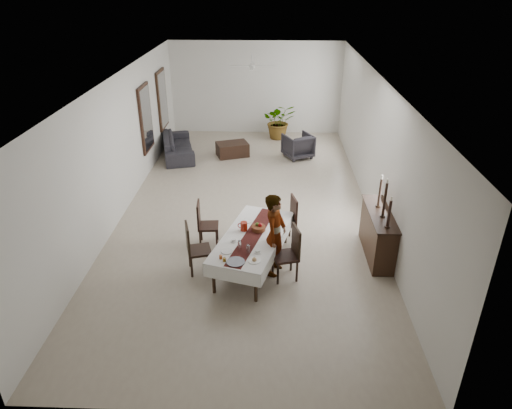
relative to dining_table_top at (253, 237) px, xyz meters
name	(u,v)px	position (x,y,z in m)	size (l,w,h in m)	color
floor	(247,207)	(-0.24, 2.54, -0.66)	(6.00, 12.00, 0.00)	#B2A48D
ceiling	(246,77)	(-0.24, 2.54, 2.54)	(6.00, 12.00, 0.02)	white
wall_back	(256,88)	(-0.24, 8.54, 0.94)	(6.00, 0.02, 3.20)	silver
wall_front	(220,321)	(-0.24, -3.46, 0.94)	(6.00, 0.02, 3.20)	silver
wall_left	(121,145)	(-3.24, 2.54, 0.94)	(0.02, 12.00, 3.20)	silver
wall_right	(375,148)	(2.76, 2.54, 0.94)	(0.02, 12.00, 3.20)	silver
dining_table_top	(253,237)	(0.00, 0.00, 0.00)	(0.92, 2.20, 0.05)	black
table_leg_fl	(214,278)	(-0.67, -0.89, -0.34)	(0.06, 0.06, 0.64)	black
table_leg_fr	(256,287)	(0.10, -1.11, -0.34)	(0.06, 0.06, 0.64)	black
table_leg_bl	(250,224)	(-0.10, 1.11, -0.34)	(0.06, 0.06, 0.64)	black
table_leg_br	(286,230)	(0.67, 0.89, -0.34)	(0.06, 0.06, 0.64)	black
tablecloth_top	(253,236)	(0.00, 0.00, 0.03)	(1.08, 2.36, 0.01)	white
tablecloth_drape_left	(227,237)	(-0.52, 0.15, -0.11)	(0.01, 2.36, 0.27)	white
tablecloth_drape_right	(279,246)	(0.52, -0.15, -0.11)	(0.01, 2.36, 0.27)	white
tablecloth_drape_near	(231,276)	(-0.32, -1.13, -0.11)	(1.08, 0.01, 0.27)	white
tablecloth_drape_far	(270,214)	(0.32, 1.13, -0.11)	(1.08, 0.01, 0.27)	white
table_runner	(253,235)	(0.00, 0.00, 0.03)	(0.32, 2.29, 0.00)	#551B18
red_pitcher	(244,226)	(-0.18, 0.19, 0.12)	(0.14, 0.14, 0.18)	#971C0A
pitcher_handle	(240,226)	(-0.26, 0.22, 0.12)	(0.11, 0.11, 0.02)	maroon
wine_glass_near	(248,249)	(-0.06, -0.60, 0.11)	(0.06, 0.06, 0.16)	silver
wine_glass_mid	(239,245)	(-0.23, -0.46, 0.11)	(0.06, 0.06, 0.16)	white
teacup_right	(258,251)	(0.11, -0.60, 0.06)	(0.08, 0.08, 0.05)	white
saucer_right	(258,252)	(0.11, -0.60, 0.04)	(0.14, 0.14, 0.01)	white
teacup_left	(234,240)	(-0.35, -0.23, 0.06)	(0.08, 0.08, 0.05)	white
saucer_left	(234,241)	(-0.35, -0.23, 0.04)	(0.14, 0.14, 0.01)	silver
plate_near_right	(254,261)	(0.07, -0.88, 0.04)	(0.22, 0.22, 0.01)	white
bread_near_right	(254,260)	(0.07, -0.88, 0.07)	(0.08, 0.08, 0.08)	tan
plate_near_left	(227,251)	(-0.45, -0.59, 0.04)	(0.22, 0.22, 0.01)	silver
plate_far_left	(247,221)	(-0.14, 0.56, 0.04)	(0.22, 0.22, 0.01)	white
serving_tray	(236,262)	(-0.26, -0.93, 0.04)	(0.33, 0.33, 0.02)	#3B3B3F
jam_jar_a	(224,260)	(-0.46, -0.90, 0.07)	(0.06, 0.06, 0.07)	brown
jam_jar_b	(221,257)	(-0.54, -0.82, 0.07)	(0.06, 0.06, 0.07)	#974315
fruit_basket	(258,228)	(0.11, 0.21, 0.08)	(0.27, 0.27, 0.09)	brown
fruit_red	(260,225)	(0.14, 0.22, 0.15)	(0.08, 0.08, 0.08)	maroon
fruit_green	(257,224)	(0.08, 0.24, 0.15)	(0.07, 0.07, 0.07)	#507824
chair_right_near_seat	(285,256)	(0.63, -0.37, -0.19)	(0.45, 0.45, 0.05)	black
chair_right_near_leg_fl	(297,271)	(0.86, -0.50, -0.44)	(0.05, 0.05, 0.45)	black
chair_right_near_leg_fr	(291,261)	(0.76, -0.14, -0.44)	(0.05, 0.05, 0.45)	black
chair_right_near_leg_bl	(278,274)	(0.50, -0.60, -0.44)	(0.05, 0.05, 0.45)	black
chair_right_near_leg_br	(273,263)	(0.40, -0.24, -0.44)	(0.05, 0.05, 0.45)	black
chair_right_near_back	(296,241)	(0.83, -0.32, 0.12)	(0.45, 0.04, 0.58)	black
chair_right_far_seat	(284,223)	(0.64, 0.94, -0.20)	(0.44, 0.44, 0.05)	black
chair_right_far_leg_fl	(294,236)	(0.86, 0.81, -0.45)	(0.04, 0.04, 0.44)	black
chair_right_far_leg_fr	(290,228)	(0.77, 1.16, -0.45)	(0.04, 0.04, 0.44)	black
chair_right_far_leg_bl	(278,238)	(0.51, 0.72, -0.45)	(0.04, 0.04, 0.44)	black
chair_right_far_leg_br	(274,229)	(0.42, 1.07, -0.45)	(0.04, 0.04, 0.44)	black
chair_right_far_back	(294,209)	(0.84, 0.99, 0.10)	(0.44, 0.04, 0.56)	black
chair_left_near_seat	(199,250)	(-1.03, -0.20, -0.20)	(0.44, 0.44, 0.05)	black
chair_left_near_leg_fl	(190,257)	(-1.25, -0.08, -0.45)	(0.04, 0.04, 0.44)	black
chair_left_near_leg_fr	(192,267)	(-1.16, -0.43, -0.45)	(0.04, 0.04, 0.44)	black
chair_left_near_leg_bl	(208,255)	(-0.90, 0.02, -0.45)	(0.04, 0.04, 0.44)	black
chair_left_near_leg_br	(210,265)	(-0.81, -0.33, -0.45)	(0.04, 0.04, 0.44)	black
chair_left_near_back	(188,238)	(-1.22, -0.26, 0.10)	(0.44, 0.04, 0.56)	black
chair_left_far_seat	(208,226)	(-0.98, 0.78, -0.22)	(0.42, 0.42, 0.05)	black
chair_left_far_leg_fl	(201,232)	(-1.16, 0.94, -0.46)	(0.04, 0.04, 0.42)	black
chair_left_far_leg_fr	(200,240)	(-1.14, 0.59, -0.46)	(0.04, 0.04, 0.42)	black
chair_left_far_leg_bl	(217,231)	(-0.82, 0.96, -0.46)	(0.04, 0.04, 0.42)	black
chair_left_far_leg_br	(217,240)	(-0.79, 0.62, -0.46)	(0.04, 0.04, 0.42)	black
chair_left_far_back	(199,214)	(-1.17, 0.76, 0.07)	(0.42, 0.04, 0.54)	black
woman	(275,235)	(0.43, -0.18, 0.17)	(0.61, 0.40, 1.67)	gray
sideboard_body	(378,235)	(2.54, 0.49, -0.19)	(0.42, 1.59, 0.96)	black
sideboard_top	(381,213)	(2.54, 0.49, 0.31)	(0.47, 1.66, 0.03)	black
candlestick_near_base	(387,227)	(2.54, -0.09, 0.34)	(0.11, 0.11, 0.03)	black
candlestick_near_shaft	(389,213)	(2.54, -0.09, 0.62)	(0.05, 0.05, 0.53)	black
candlestick_near_candle	(392,199)	(2.54, -0.09, 0.93)	(0.04, 0.04, 0.08)	white
candlestick_mid_base	(383,216)	(2.54, 0.33, 0.34)	(0.11, 0.11, 0.03)	black
candlestick_mid_shaft	(385,199)	(2.54, 0.33, 0.70)	(0.05, 0.05, 0.69)	black
candlestick_mid_candle	(388,181)	(2.54, 0.33, 1.09)	(0.04, 0.04, 0.08)	beige
candlestick_far_base	(378,206)	(2.54, 0.76, 0.34)	(0.11, 0.11, 0.03)	black
candlestick_far_shaft	(380,192)	(2.54, 0.76, 0.65)	(0.05, 0.05, 0.58)	black
candlestick_far_candle	(382,177)	(2.54, 0.76, 0.98)	(0.04, 0.04, 0.08)	beige
sofa	(178,146)	(-2.64, 6.05, -0.34)	(2.25, 0.88, 0.66)	#2A272D
armchair	(298,146)	(1.17, 6.04, -0.29)	(0.81, 0.83, 0.76)	#2E2A30
coffee_table	(232,149)	(-0.91, 6.09, -0.45)	(0.96, 0.64, 0.43)	black
potted_plant	(279,121)	(0.59, 7.88, -0.04)	(1.12, 0.97, 1.24)	#275421
mirror_frame_near	(146,118)	(-3.20, 4.74, 0.94)	(0.06, 1.05, 1.85)	black
mirror_glass_near	(147,118)	(-3.17, 4.74, 0.94)	(0.01, 0.90, 1.70)	silver
mirror_frame_far	(162,100)	(-3.20, 6.84, 0.94)	(0.06, 1.05, 1.85)	black
mirror_glass_far	(163,100)	(-3.17, 6.84, 0.94)	(0.01, 0.90, 1.70)	silver
fan_rod	(252,59)	(-0.24, 5.54, 2.44)	(0.04, 0.04, 0.20)	silver
fan_hub	(252,66)	(-0.24, 5.54, 2.24)	(0.16, 0.16, 0.08)	white
fan_blade_n	(253,64)	(-0.24, 5.89, 2.24)	(0.10, 0.55, 0.01)	white
fan_blade_s	(252,68)	(-0.24, 5.19, 2.24)	(0.10, 0.55, 0.01)	white
fan_blade_e	(265,66)	(0.11, 5.54, 2.24)	(0.55, 0.10, 0.01)	silver
fan_blade_w	(240,66)	(-0.59, 5.54, 2.24)	(0.55, 0.10, 0.01)	white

